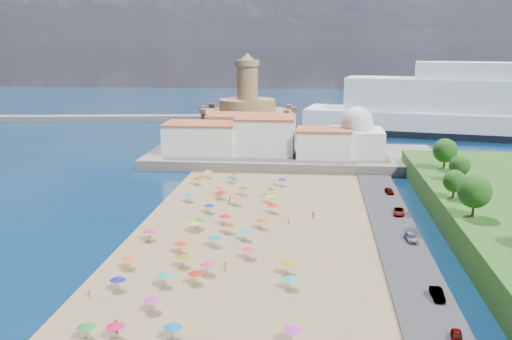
# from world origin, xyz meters

# --- Properties ---
(ground) EXTENTS (700.00, 700.00, 0.00)m
(ground) POSITION_xyz_m (0.00, 0.00, 0.00)
(ground) COLOR #071938
(ground) RESTS_ON ground
(terrace) EXTENTS (90.00, 36.00, 3.00)m
(terrace) POSITION_xyz_m (10.00, 73.00, 1.50)
(terrace) COLOR #59544C
(terrace) RESTS_ON ground
(jetty) EXTENTS (18.00, 70.00, 2.40)m
(jetty) POSITION_xyz_m (-12.00, 108.00, 1.20)
(jetty) COLOR #59544C
(jetty) RESTS_ON ground
(breakwater) EXTENTS (199.03, 34.77, 2.60)m
(breakwater) POSITION_xyz_m (-110.00, 153.00, 1.30)
(breakwater) COLOR #59544C
(breakwater) RESTS_ON ground
(waterfront_buildings) EXTENTS (57.00, 29.00, 11.00)m
(waterfront_buildings) POSITION_xyz_m (-3.05, 73.64, 7.88)
(waterfront_buildings) COLOR silver
(waterfront_buildings) RESTS_ON terrace
(domed_building) EXTENTS (16.00, 16.00, 15.00)m
(domed_building) POSITION_xyz_m (30.00, 71.00, 8.97)
(domed_building) COLOR silver
(domed_building) RESTS_ON terrace
(fortress) EXTENTS (40.00, 40.00, 32.40)m
(fortress) POSITION_xyz_m (-12.00, 138.00, 6.68)
(fortress) COLOR #9E774F
(fortress) RESTS_ON ground
(beach_parasols) EXTENTS (31.34, 115.71, 2.20)m
(beach_parasols) POSITION_xyz_m (-1.29, -10.99, 2.15)
(beach_parasols) COLOR gray
(beach_parasols) RESTS_ON beach
(beachgoers) EXTENTS (33.71, 94.73, 1.90)m
(beachgoers) POSITION_xyz_m (1.65, 3.37, 1.12)
(beachgoers) COLOR tan
(beachgoers) RESTS_ON beach
(parked_cars) EXTENTS (2.85, 75.02, 1.42)m
(parked_cars) POSITION_xyz_m (36.00, 2.27, 1.38)
(parked_cars) COLOR gray
(parked_cars) RESTS_ON promenade
(hillside_trees) EXTENTS (15.33, 106.70, 8.11)m
(hillside_trees) POSITION_xyz_m (48.90, -7.74, 10.39)
(hillside_trees) COLOR #382314
(hillside_trees) RESTS_ON hillside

